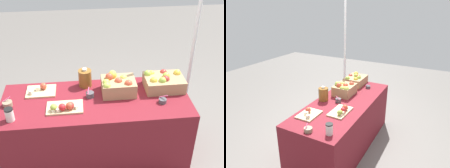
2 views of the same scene
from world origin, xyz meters
The scene contains 12 objects.
ground_plane centered at (0.00, 0.00, 0.00)m, with size 10.00×10.00×0.00m, color slate.
table centered at (0.00, 0.00, 0.37)m, with size 1.90×0.76×0.74m, color maroon.
apple_crate_left centered at (0.72, 0.14, 0.82)m, with size 0.40×0.30×0.18m.
apple_crate_middle centered at (0.23, 0.11, 0.83)m, with size 0.34×0.28×0.21m.
cutting_board_front centered at (-0.31, -0.14, 0.77)m, with size 0.35×0.21×0.09m.
cutting_board_back centered at (-0.56, 0.20, 0.76)m, with size 0.30×0.23×0.09m.
sample_bowl_near centered at (-0.86, -0.01, 0.76)m, with size 0.09×0.09×0.09m.
sample_bowl_mid centered at (-0.05, 0.05, 0.77)m, with size 0.08×0.08×0.10m.
sample_bowl_far centered at (0.65, -0.12, 0.76)m, with size 0.09×0.08×0.09m.
cider_jug centered at (-0.09, 0.28, 0.83)m, with size 0.14×0.14×0.21m.
coffee_cup centered at (-0.80, -0.24, 0.80)m, with size 0.08×0.08×0.13m.
tent_pole centered at (1.18, 0.57, 1.10)m, with size 0.04×0.04×2.19m, color white.
Camera 2 is at (-2.45, -1.23, 2.04)m, focal length 34.01 mm.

